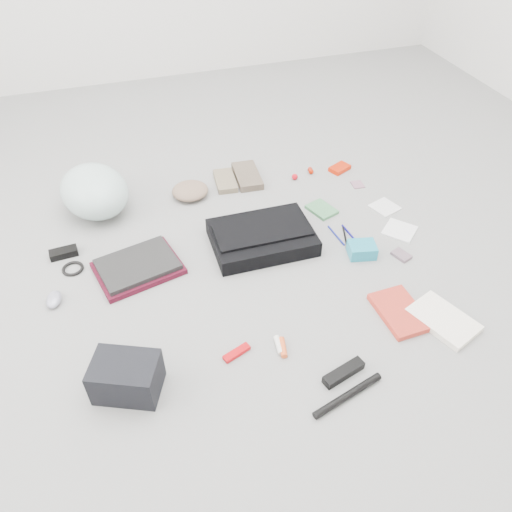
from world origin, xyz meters
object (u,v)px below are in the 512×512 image
object	(u,v)px
laptop	(137,264)
messenger_bag	(262,237)
accordion_wallet	(362,250)
camera_bag	(127,377)
bike_helmet	(94,191)
book_red	(400,312)

from	to	relation	value
laptop	messenger_bag	bearing A→B (deg)	-13.11
accordion_wallet	laptop	bearing A→B (deg)	-179.67
laptop	accordion_wallet	distance (m)	0.91
camera_bag	messenger_bag	bearing A→B (deg)	65.25
messenger_bag	bike_helmet	bearing A→B (deg)	145.56
messenger_bag	camera_bag	xyz separation A→B (m)	(-0.62, -0.54, 0.03)
laptop	camera_bag	distance (m)	0.55
laptop	accordion_wallet	size ratio (longest dim) A/B	2.71
book_red	bike_helmet	bearing A→B (deg)	133.20
camera_bag	accordion_wallet	bearing A→B (deg)	43.73
messenger_bag	book_red	size ratio (longest dim) A/B	1.88
messenger_bag	accordion_wallet	size ratio (longest dim) A/B	3.84
messenger_bag	laptop	size ratio (longest dim) A/B	1.42
messenger_bag	accordion_wallet	bearing A→B (deg)	-26.56
bike_helmet	accordion_wallet	world-z (taller)	bike_helmet
bike_helmet	laptop	bearing A→B (deg)	-94.29
messenger_bag	laptop	world-z (taller)	messenger_bag
book_red	accordion_wallet	world-z (taller)	accordion_wallet
bike_helmet	accordion_wallet	xyz separation A→B (m)	(1.00, -0.64, -0.08)
bike_helmet	book_red	bearing A→B (deg)	-63.32
bike_helmet	messenger_bag	bearing A→B (deg)	-53.95
camera_bag	accordion_wallet	xyz separation A→B (m)	(0.99, 0.35, -0.04)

